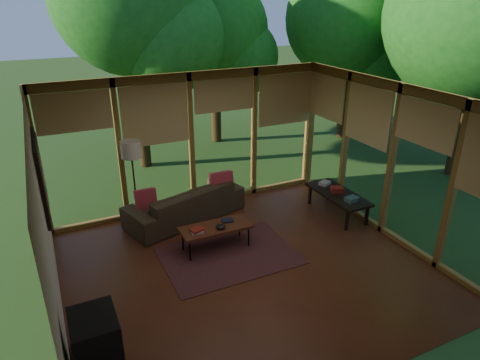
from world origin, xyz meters
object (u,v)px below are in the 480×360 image
television (96,337)px  floor_lamp (131,154)px  side_console (338,195)px  coffee_table (216,228)px  sofa (185,203)px

television → floor_lamp: (1.21, 3.65, 0.56)m
floor_lamp → side_console: 3.98m
coffee_table → side_console: 2.64m
television → side_console: size_ratio=0.39×
sofa → floor_lamp: bearing=-26.6°
television → coffee_table: size_ratio=0.46×
coffee_table → side_console: side_console is taller
coffee_table → side_console: size_ratio=0.86×
sofa → television: size_ratio=4.16×
floor_lamp → side_console: size_ratio=1.18×
floor_lamp → coffee_table: bearing=-54.4°
sofa → floor_lamp: (-0.88, 0.16, 1.07)m
sofa → floor_lamp: 1.40m
television → floor_lamp: size_ratio=0.33×
floor_lamp → coffee_table: size_ratio=1.38×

